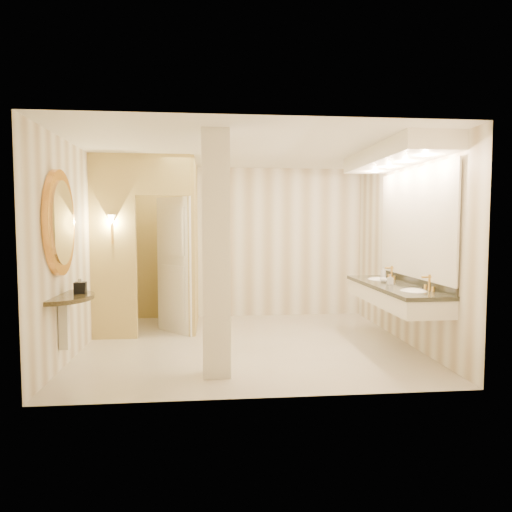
# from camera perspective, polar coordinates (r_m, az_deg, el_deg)

# --- Properties ---
(floor) EXTENTS (4.50, 4.50, 0.00)m
(floor) POSITION_cam_1_polar(r_m,az_deg,el_deg) (6.53, -1.01, -10.95)
(floor) COLOR beige
(floor) RESTS_ON ground
(ceiling) EXTENTS (4.50, 4.50, 0.00)m
(ceiling) POSITION_cam_1_polar(r_m,az_deg,el_deg) (6.39, -1.04, 13.14)
(ceiling) COLOR white
(ceiling) RESTS_ON wall_back
(wall_back) EXTENTS (4.50, 0.02, 2.70)m
(wall_back) POSITION_cam_1_polar(r_m,az_deg,el_deg) (8.31, -2.11, 1.69)
(wall_back) COLOR white
(wall_back) RESTS_ON floor
(wall_front) EXTENTS (4.50, 0.02, 2.70)m
(wall_front) POSITION_cam_1_polar(r_m,az_deg,el_deg) (4.33, 1.06, -0.44)
(wall_front) COLOR white
(wall_front) RESTS_ON floor
(wall_left) EXTENTS (0.02, 4.00, 2.70)m
(wall_left) POSITION_cam_1_polar(r_m,az_deg,el_deg) (6.54, -21.09, 0.79)
(wall_left) COLOR white
(wall_left) RESTS_ON floor
(wall_right) EXTENTS (0.02, 4.00, 2.70)m
(wall_right) POSITION_cam_1_polar(r_m,az_deg,el_deg) (6.87, 18.03, 1.01)
(wall_right) COLOR white
(wall_right) RESTS_ON floor
(toilet_closet) EXTENTS (1.50, 1.55, 2.70)m
(toilet_closet) POSITION_cam_1_polar(r_m,az_deg,el_deg) (7.29, -10.58, 1.57)
(toilet_closet) COLOR #E5CA78
(toilet_closet) RESTS_ON floor
(wall_sconce) EXTENTS (0.14, 0.14, 0.42)m
(wall_sconce) POSITION_cam_1_polar(r_m,az_deg,el_deg) (6.87, -17.59, 4.21)
(wall_sconce) COLOR gold
(wall_sconce) RESTS_ON toilet_closet
(vanity) EXTENTS (0.75, 2.37, 2.09)m
(vanity) POSITION_cam_1_polar(r_m,az_deg,el_deg) (6.39, 17.28, 3.30)
(vanity) COLOR white
(vanity) RESTS_ON floor
(console_shelf) EXTENTS (0.92, 0.92, 1.91)m
(console_shelf) POSITION_cam_1_polar(r_m,az_deg,el_deg) (5.63, -23.29, 0.14)
(console_shelf) COLOR black
(console_shelf) RESTS_ON floor
(pillar) EXTENTS (0.30, 0.30, 2.70)m
(pillar) POSITION_cam_1_polar(r_m,az_deg,el_deg) (5.02, -5.00, 0.16)
(pillar) COLOR white
(pillar) RESTS_ON floor
(tissue_box) EXTENTS (0.14, 0.14, 0.13)m
(tissue_box) POSITION_cam_1_polar(r_m,az_deg,el_deg) (5.74, -21.11, -3.72)
(tissue_box) COLOR black
(tissue_box) RESTS_ON console_shelf
(toilet) EXTENTS (0.51, 0.75, 0.70)m
(toilet) POSITION_cam_1_polar(r_m,az_deg,el_deg) (7.75, -10.44, -5.99)
(toilet) COLOR white
(toilet) RESTS_ON floor
(soap_bottle_a) EXTENTS (0.07, 0.07, 0.14)m
(soap_bottle_a) POSITION_cam_1_polar(r_m,az_deg,el_deg) (6.40, 16.43, -2.82)
(soap_bottle_a) COLOR beige
(soap_bottle_a) RESTS_ON vanity
(soap_bottle_b) EXTENTS (0.11, 0.11, 0.11)m
(soap_bottle_b) POSITION_cam_1_polar(r_m,az_deg,el_deg) (6.57, 15.63, -2.77)
(soap_bottle_b) COLOR silver
(soap_bottle_b) RESTS_ON vanity
(soap_bottle_c) EXTENTS (0.09, 0.10, 0.21)m
(soap_bottle_c) POSITION_cam_1_polar(r_m,az_deg,el_deg) (6.73, 15.60, -2.15)
(soap_bottle_c) COLOR #C6B28C
(soap_bottle_c) RESTS_ON vanity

